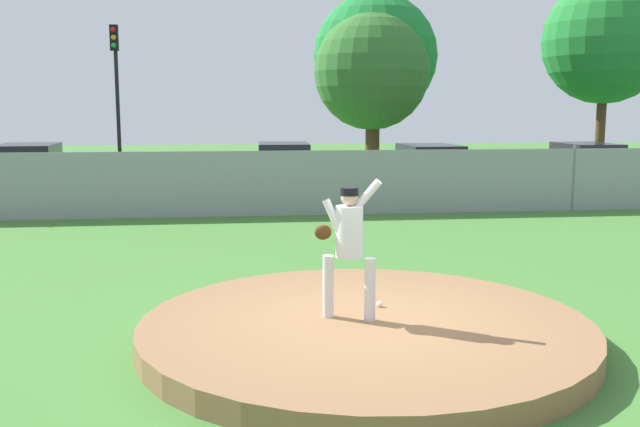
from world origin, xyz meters
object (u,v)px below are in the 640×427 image
(baseball, at_px, (379,304))
(parked_car_burgundy, at_px, (28,173))
(pitcher_youth, at_px, (348,239))
(traffic_light_near, at_px, (116,78))
(parked_car_red, at_px, (430,170))
(parked_car_silver, at_px, (586,167))
(parked_car_teal, at_px, (284,170))
(traffic_cone_orange, at_px, (346,197))

(baseball, relative_size, parked_car_burgundy, 0.02)
(pitcher_youth, xyz_separation_m, traffic_light_near, (-5.54, 18.57, 2.58))
(parked_car_red, height_order, traffic_light_near, traffic_light_near)
(pitcher_youth, bearing_deg, parked_car_silver, 54.46)
(pitcher_youth, distance_m, parked_car_red, 14.91)
(baseball, distance_m, traffic_light_near, 19.42)
(pitcher_youth, distance_m, parked_car_teal, 14.67)
(baseball, height_order, parked_car_red, parked_car_red)
(pitcher_youth, height_order, traffic_light_near, traffic_light_near)
(pitcher_youth, height_order, baseball, pitcher_youth)
(pitcher_youth, relative_size, traffic_cone_orange, 3.03)
(parked_car_teal, bearing_deg, traffic_cone_orange, -63.13)
(parked_car_silver, height_order, parked_car_burgundy, parked_car_burgundy)
(parked_car_silver, distance_m, parked_car_teal, 10.22)
(traffic_light_near, bearing_deg, parked_car_burgundy, -115.05)
(parked_car_silver, distance_m, traffic_cone_orange, 9.19)
(parked_car_teal, height_order, traffic_cone_orange, parked_car_teal)
(baseball, xyz_separation_m, parked_car_burgundy, (-8.03, 13.81, 0.48))
(pitcher_youth, distance_m, traffic_light_near, 19.55)
(parked_car_silver, relative_size, traffic_cone_orange, 7.89)
(parked_car_silver, distance_m, parked_car_red, 5.59)
(pitcher_youth, xyz_separation_m, baseball, (0.47, 0.44, -0.92))
(traffic_cone_orange, bearing_deg, pitcher_youth, -98.73)
(parked_car_silver, xyz_separation_m, parked_car_red, (-5.56, -0.53, -0.00))
(parked_car_silver, bearing_deg, parked_car_red, -174.51)
(parked_car_red, bearing_deg, baseball, -107.91)
(pitcher_youth, bearing_deg, traffic_light_near, 106.62)
(parked_car_silver, distance_m, traffic_light_near, 16.74)
(parked_car_burgundy, bearing_deg, traffic_cone_orange, -15.91)
(parked_car_red, bearing_deg, parked_car_silver, 5.49)
(parked_car_silver, xyz_separation_m, parked_car_burgundy, (-18.00, -0.37, 0.03))
(parked_car_red, distance_m, traffic_cone_orange, 4.01)
(parked_car_burgundy, xyz_separation_m, traffic_light_near, (2.02, 4.32, 3.02))
(traffic_cone_orange, bearing_deg, parked_car_silver, 19.29)
(parked_car_teal, distance_m, parked_car_red, 4.69)
(baseball, bearing_deg, traffic_cone_orange, 83.31)
(traffic_cone_orange, height_order, traffic_light_near, traffic_light_near)
(baseball, distance_m, parked_car_silver, 17.34)
(pitcher_youth, relative_size, baseball, 22.52)
(parked_car_teal, bearing_deg, parked_car_red, -7.08)
(baseball, xyz_separation_m, parked_car_teal, (-0.25, 14.22, 0.46))
(parked_car_burgundy, distance_m, parked_car_red, 12.44)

